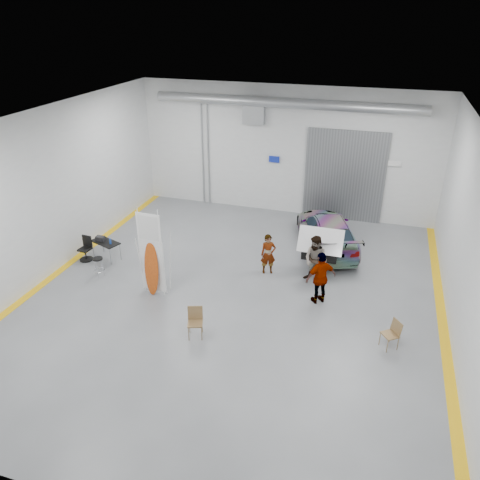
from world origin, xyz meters
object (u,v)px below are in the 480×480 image
(person_c, at_px, (321,278))
(folding_chair_far, at_px, (389,339))
(person_b, at_px, (316,260))
(sedan_car, at_px, (327,231))
(office_chair, at_px, (86,250))
(folding_chair_near, at_px, (196,328))
(shop_stool, at_px, (99,267))
(person_a, at_px, (268,254))
(work_table, at_px, (104,241))
(surfboard_display, at_px, (152,261))

(person_c, height_order, folding_chair_far, person_c)
(person_b, relative_size, person_c, 0.97)
(sedan_car, relative_size, office_chair, 4.99)
(person_b, xyz_separation_m, folding_chair_near, (-2.94, -4.20, -0.62))
(folding_chair_near, xyz_separation_m, shop_stool, (-4.77, 2.26, 0.08))
(folding_chair_near, bearing_deg, office_chair, 132.61)
(person_a, bearing_deg, work_table, 165.06)
(person_a, xyz_separation_m, shop_stool, (-5.93, -2.10, -0.41))
(person_a, xyz_separation_m, folding_chair_far, (4.47, -3.16, -0.50))
(person_c, distance_m, work_table, 8.62)
(shop_stool, height_order, office_chair, office_chair)
(person_a, bearing_deg, shop_stool, 177.36)
(person_b, relative_size, surfboard_display, 0.57)
(surfboard_display, relative_size, office_chair, 3.30)
(sedan_car, xyz_separation_m, person_a, (-1.81, -2.83, 0.08))
(work_table, height_order, office_chair, office_chair)
(sedan_car, distance_m, person_a, 3.35)
(person_b, xyz_separation_m, work_table, (-8.24, -0.65, -0.18))
(folding_chair_near, bearing_deg, folding_chair_far, -7.00)
(person_a, relative_size, person_c, 0.83)
(person_c, bearing_deg, folding_chair_far, 104.62)
(office_chair, bearing_deg, sedan_car, 28.69)
(folding_chair_far, relative_size, work_table, 0.69)
(sedan_car, bearing_deg, folding_chair_far, 94.61)
(folding_chair_near, bearing_deg, work_table, 127.16)
(surfboard_display, bearing_deg, folding_chair_far, -1.50)
(work_table, bearing_deg, surfboard_display, -30.29)
(sedan_car, height_order, shop_stool, sedan_car)
(sedan_car, distance_m, office_chair, 9.77)
(sedan_car, bearing_deg, folding_chair_near, 48.26)
(sedan_car, bearing_deg, person_b, 70.29)
(person_c, xyz_separation_m, work_table, (-8.60, 0.57, -0.21))
(person_a, height_order, folding_chair_near, person_a)
(folding_chair_near, relative_size, work_table, 0.73)
(person_b, xyz_separation_m, shop_stool, (-7.72, -1.94, -0.54))
(sedan_car, distance_m, surfboard_display, 7.55)
(folding_chair_far, xyz_separation_m, work_table, (-10.92, 2.35, 0.45))
(surfboard_display, height_order, work_table, surfboard_display)
(person_a, relative_size, person_b, 0.86)
(sedan_car, relative_size, shop_stool, 6.49)
(sedan_car, xyz_separation_m, person_b, (-0.02, -2.98, 0.21))
(folding_chair_near, xyz_separation_m, folding_chair_far, (5.62, 1.20, -0.02))
(sedan_car, relative_size, work_table, 3.75)
(person_a, bearing_deg, sedan_car, 35.29)
(sedan_car, xyz_separation_m, person_c, (0.34, -4.21, 0.24))
(person_b, bearing_deg, shop_stool, -146.01)
(person_a, height_order, work_table, person_a)
(person_c, bearing_deg, sedan_car, -123.23)
(person_c, relative_size, office_chair, 1.93)
(person_b, bearing_deg, person_a, -165.20)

